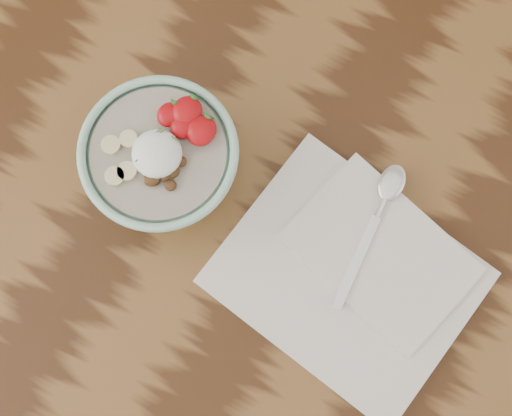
{
  "coord_description": "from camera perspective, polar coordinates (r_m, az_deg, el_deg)",
  "views": [
    {
      "loc": [
        2.92,
        -10.98,
        161.55
      ],
      "look_at": [
        -4.29,
        2.32,
        85.81
      ],
      "focal_mm": 50.0,
      "sensor_mm": 36.0,
      "label": 1
    }
  ],
  "objects": [
    {
      "name": "table",
      "position": [
        0.97,
        1.59,
        -4.72
      ],
      "size": [
        160.0,
        90.0,
        75.0
      ],
      "color": "#381E0E",
      "rests_on": "ground"
    },
    {
      "name": "breakfast_bowl",
      "position": [
        0.84,
        -7.48,
        3.8
      ],
      "size": [
        18.19,
        18.19,
        12.43
      ],
      "rotation": [
        0.0,
        0.0,
        0.35
      ],
      "color": "#98CCB4",
      "rests_on": "table"
    },
    {
      "name": "spoon",
      "position": [
        0.88,
        10.13,
        0.45
      ],
      "size": [
        3.52,
        19.31,
        1.01
      ],
      "rotation": [
        0.0,
        0.0,
        0.06
      ],
      "color": "silver",
      "rests_on": "napkin"
    },
    {
      "name": "napkin",
      "position": [
        0.87,
        7.84,
        -5.13
      ],
      "size": [
        32.19,
        27.94,
        1.78
      ],
      "rotation": [
        0.0,
        0.0,
        -0.16
      ],
      "color": "silver",
      "rests_on": "table"
    }
  ]
}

